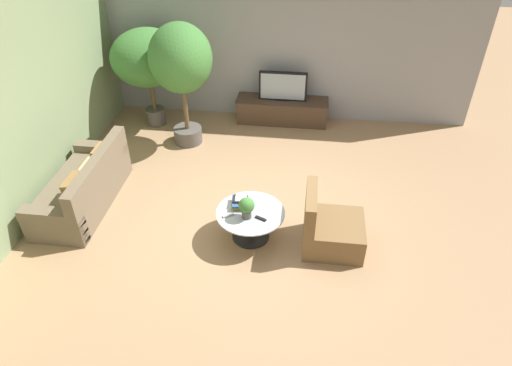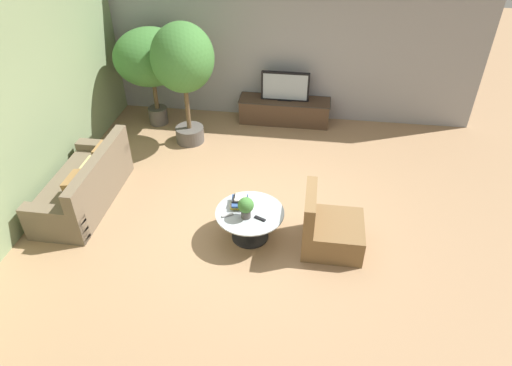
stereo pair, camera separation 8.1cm
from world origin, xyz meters
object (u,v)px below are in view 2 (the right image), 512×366
media_console (284,110)px  coffee_table (250,220)px  armchair_wicker (329,230)px  potted_plant_tabletop (246,207)px  potted_palm_tall (150,58)px  television (285,87)px  potted_palm_corner (183,62)px  couch_by_wall (85,186)px

media_console → coffee_table: 3.39m
media_console → armchair_wicker: size_ratio=2.05×
media_console → potted_plant_tabletop: 3.51m
coffee_table → potted_plant_tabletop: potted_plant_tabletop is taller
media_console → potted_palm_tall: size_ratio=0.95×
television → coffee_table: 3.41m
potted_palm_corner → potted_plant_tabletop: potted_palm_corner is taller
armchair_wicker → potted_palm_corner: potted_palm_corner is taller
television → armchair_wicker: (0.90, -3.40, -0.48)m
armchair_wicker → couch_by_wall: bearing=82.9°
potted_palm_corner → television: bearing=30.5°
media_console → potted_plant_tabletop: size_ratio=5.71×
media_console → television: television is taller
armchair_wicker → potted_plant_tabletop: 1.16m
coffee_table → potted_palm_tall: bearing=127.1°
television → potted_palm_corner: potted_palm_corner is taller
potted_palm_tall → potted_plant_tabletop: size_ratio=6.02×
coffee_table → couch_by_wall: size_ratio=0.49×
armchair_wicker → coffee_table: bearing=88.9°
media_console → potted_palm_tall: (-2.44, -0.38, 1.07)m
potted_palm_corner → media_console: bearing=30.5°
potted_plant_tabletop → potted_palm_corner: bearing=119.9°
armchair_wicker → potted_palm_tall: 4.63m
coffee_table → potted_palm_corner: bearing=121.6°
armchair_wicker → potted_plant_tabletop: size_ratio=2.79×
potted_palm_tall → potted_plant_tabletop: 3.90m
potted_palm_tall → potted_plant_tabletop: potted_palm_tall is taller
potted_palm_corner → potted_plant_tabletop: bearing=-60.1°
couch_by_wall → coffee_table: bearing=80.5°
armchair_wicker → potted_plant_tabletop: armchair_wicker is taller
potted_plant_tabletop → media_console: bearing=86.6°
couch_by_wall → potted_palm_corner: 2.57m
potted_palm_corner → coffee_table: bearing=-58.4°
potted_palm_corner → potted_plant_tabletop: (1.45, -2.52, -0.90)m
potted_plant_tabletop → coffee_table: bearing=72.0°
coffee_table → armchair_wicker: 1.07m
media_console → coffee_table: (-0.17, -3.38, 0.06)m
television → potted_plant_tabletop: television is taller
coffee_table → potted_plant_tabletop: size_ratio=3.03×
potted_palm_tall → potted_palm_corner: (0.79, -0.60, 0.20)m
potted_palm_tall → television: bearing=8.7°
media_console → television: size_ratio=1.93×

